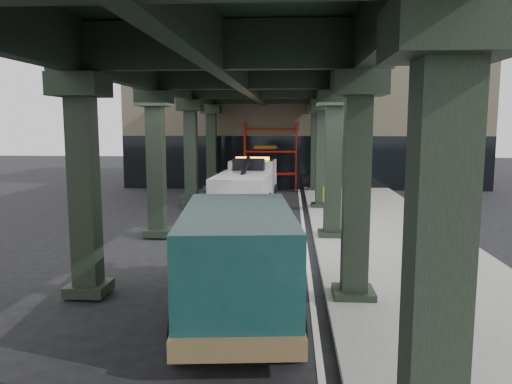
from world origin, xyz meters
The scene contains 8 objects.
ground centered at (0.00, 0.00, 0.00)m, with size 90.00×90.00×0.00m, color black.
sidewalk centered at (4.50, 2.00, 0.07)m, with size 5.00×40.00×0.15m, color gray.
lane_stripe centered at (1.70, 2.00, 0.01)m, with size 0.12×38.00×0.01m, color silver.
viaduct centered at (-0.40, 2.00, 5.46)m, with size 7.40×32.00×6.40m.
building centered at (2.00, 20.00, 4.00)m, with size 22.00×10.00×8.00m, color #C6B793.
scaffolding centered at (0.00, 14.64, 2.11)m, with size 3.08×0.88×4.00m.
tow_truck centered at (-0.73, 7.46, 1.20)m, with size 2.55×7.61×2.46m.
towed_van centered at (0.15, -5.07, 1.23)m, with size 2.75×5.82×2.29m.
Camera 1 is at (1.19, -14.73, 3.92)m, focal length 35.00 mm.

